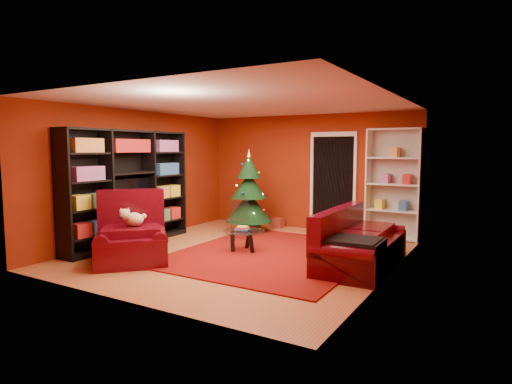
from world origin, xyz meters
The scene contains 18 objects.
floor centered at (0.00, 0.00, -0.03)m, with size 5.00×5.50×0.05m, color #A85B2F.
ceiling centered at (0.00, 0.00, 2.62)m, with size 5.00×5.50×0.05m, color silver.
wall_back centered at (0.00, 2.77, 1.30)m, with size 5.00×0.05×2.60m, color maroon.
wall_left centered at (-2.52, 0.00, 1.30)m, with size 0.05×5.50×2.60m, color maroon.
wall_right centered at (2.52, 0.00, 1.30)m, with size 0.05×5.50×2.60m, color maroon.
doorway centered at (0.60, 2.73, 1.05)m, with size 1.06×0.60×2.16m, color black, non-canonical shape.
rug centered at (0.47, 0.18, 0.01)m, with size 3.11×3.63×0.02m, color maroon.
media_unit centered at (-2.27, -0.52, 1.09)m, with size 0.44×2.85×2.18m, color black, non-canonical shape.
christmas_tree centered at (-0.99, 1.77, 0.89)m, with size 1.03×1.03×1.83m, color black, non-canonical shape.
gift_box_teal centered at (-1.14, 2.17, 0.14)m, with size 0.28×0.28×0.28m, color teal.
gift_box_green centered at (-0.90, 1.73, 0.12)m, with size 0.25×0.25×0.25m, color #27742D.
gift_box_red centered at (-0.63, 2.48, 0.11)m, with size 0.22×0.22×0.22m, color maroon.
white_bookshelf centered at (1.95, 2.57, 1.12)m, with size 1.06×0.38×2.30m, color white, non-canonical shape.
armchair centered at (-1.24, -1.44, 0.47)m, with size 1.19×1.19×0.93m, color #40040F, non-canonical shape.
dog centered at (-1.24, -1.37, 0.69)m, with size 0.40×0.30×0.30m, color beige, non-canonical shape.
sofa centered at (2.02, 0.22, 0.46)m, with size 2.13×0.96×0.91m, color #40040F, non-canonical shape.
coffee_table centered at (-0.07, 0.09, 0.20)m, with size 0.75×0.75×0.47m, color gray, non-canonical shape.
acrylic_chair centered at (-0.76, 0.93, 0.39)m, with size 0.40×0.43×0.78m, color #66605B, non-canonical shape.
Camera 1 is at (3.93, -6.25, 1.83)m, focal length 30.00 mm.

